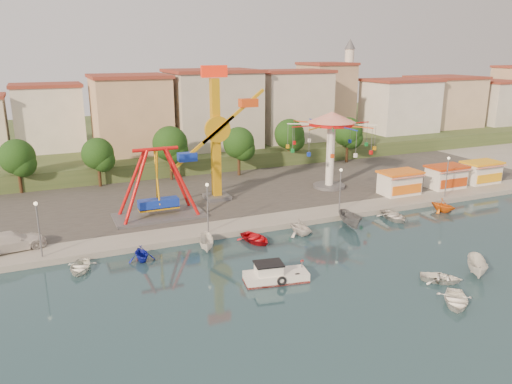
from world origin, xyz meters
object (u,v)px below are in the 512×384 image
skiff (477,267)px  van (11,241)px  cabin_motorboat (275,276)px  pirate_ship_ride (157,184)px  rowboat_a (441,278)px  wave_swinger (331,133)px  kamikaze_tower (220,138)px

skiff → van: size_ratio=0.65×
cabin_motorboat → van: (-20.44, 14.86, 0.99)m
pirate_ship_ride → van: bearing=-164.7°
rowboat_a → wave_swinger: bearing=29.1°
wave_swinger → van: size_ratio=1.88×
rowboat_a → skiff: 3.87m
pirate_ship_ride → rowboat_a: size_ratio=2.93×
kamikaze_tower → van: size_ratio=2.68×
skiff → van: bearing=-170.1°
rowboat_a → pirate_ship_ride: bearing=78.0°
skiff → van: (-37.11, 20.80, 0.72)m
wave_swinger → van: wave_swinger is taller
cabin_motorboat → rowboat_a: size_ratio=1.65×
skiff → cabin_motorboat: bearing=-160.5°
van → skiff: bearing=-129.9°
skiff → wave_swinger: bearing=124.5°
kamikaze_tower → rowboat_a: bearing=-71.7°
pirate_ship_ride → kamikaze_tower: kamikaze_tower is taller
wave_swinger → rowboat_a: wave_swinger is taller
cabin_motorboat → skiff: cabin_motorboat is taller
wave_swinger → skiff: size_ratio=2.90×
pirate_ship_ride → cabin_motorboat: 20.11m
rowboat_a → van: 39.14m
pirate_ship_ride → rowboat_a: pirate_ship_ride is taller
kamikaze_tower → wave_swinger: (15.55, -0.81, -0.21)m
pirate_ship_ride → van: (-15.03, -4.12, -2.90)m
pirate_ship_ride → van: 15.86m
kamikaze_tower → cabin_motorboat: bearing=-98.5°
wave_swinger → skiff: (-2.29, -27.94, -7.42)m
pirate_ship_ride → van: size_ratio=1.62×
rowboat_a → van: van is taller
wave_swinger → skiff: wave_swinger is taller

